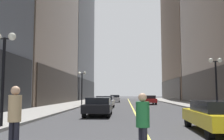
{
  "coord_description": "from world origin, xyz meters",
  "views": [
    {
      "loc": [
        -0.81,
        -3.1,
        1.63
      ],
      "look_at": [
        -2.35,
        25.72,
        4.37
      ],
      "focal_mm": 39.42,
      "sensor_mm": 36.0,
      "label": 1
    }
  ],
  "objects_px": {
    "car_silver": "(105,101)",
    "street_lamp_right_mid": "(216,73)",
    "car_white": "(115,98)",
    "pedestrian_in_green_parka": "(143,121)",
    "car_black": "(98,106)",
    "car_red": "(149,99)",
    "pedestrian_in_tan_trench": "(15,115)",
    "street_lamp_left_far": "(82,81)",
    "street_lamp_left_near": "(4,58)",
    "car_yellow": "(216,115)"
  },
  "relations": [
    {
      "from": "car_white",
      "to": "pedestrian_in_green_parka",
      "type": "distance_m",
      "value": 39.91
    },
    {
      "from": "pedestrian_in_green_parka",
      "to": "car_yellow",
      "type": "bearing_deg",
      "value": 52.36
    },
    {
      "from": "car_white",
      "to": "pedestrian_in_tan_trench",
      "type": "bearing_deg",
      "value": -91.44
    },
    {
      "from": "car_black",
      "to": "car_white",
      "type": "relative_size",
      "value": 0.94
    },
    {
      "from": "street_lamp_left_far",
      "to": "car_black",
      "type": "bearing_deg",
      "value": -75.13
    },
    {
      "from": "car_black",
      "to": "pedestrian_in_tan_trench",
      "type": "xyz_separation_m",
      "value": [
        -0.97,
        -11.43,
        0.35
      ]
    },
    {
      "from": "pedestrian_in_green_parka",
      "to": "car_black",
      "type": "bearing_deg",
      "value": 101.51
    },
    {
      "from": "car_black",
      "to": "pedestrian_in_tan_trench",
      "type": "relative_size",
      "value": 2.28
    },
    {
      "from": "car_silver",
      "to": "street_lamp_left_near",
      "type": "distance_m",
      "value": 17.02
    },
    {
      "from": "car_silver",
      "to": "street_lamp_right_mid",
      "type": "xyz_separation_m",
      "value": [
        9.46,
        -7.58,
        2.54
      ]
    },
    {
      "from": "car_silver",
      "to": "car_white",
      "type": "distance_m",
      "value": 18.6
    },
    {
      "from": "car_silver",
      "to": "street_lamp_right_mid",
      "type": "bearing_deg",
      "value": -38.71
    },
    {
      "from": "pedestrian_in_tan_trench",
      "to": "street_lamp_right_mid",
      "type": "bearing_deg",
      "value": 53.06
    },
    {
      "from": "street_lamp_right_mid",
      "to": "pedestrian_in_tan_trench",
      "type": "bearing_deg",
      "value": -126.94
    },
    {
      "from": "pedestrian_in_green_parka",
      "to": "pedestrian_in_tan_trench",
      "type": "bearing_deg",
      "value": 176.79
    },
    {
      "from": "street_lamp_left_near",
      "to": "car_silver",
      "type": "bearing_deg",
      "value": 78.56
    },
    {
      "from": "car_yellow",
      "to": "pedestrian_in_green_parka",
      "type": "relative_size",
      "value": 2.88
    },
    {
      "from": "pedestrian_in_tan_trench",
      "to": "street_lamp_left_far",
      "type": "xyz_separation_m",
      "value": [
        -2.68,
        25.18,
        2.19
      ]
    },
    {
      "from": "street_lamp_left_far",
      "to": "pedestrian_in_green_parka",
      "type": "bearing_deg",
      "value": -76.65
    },
    {
      "from": "car_silver",
      "to": "street_lamp_left_far",
      "type": "height_order",
      "value": "street_lamp_left_far"
    },
    {
      "from": "car_yellow",
      "to": "street_lamp_left_near",
      "type": "relative_size",
      "value": 1.06
    },
    {
      "from": "car_black",
      "to": "street_lamp_left_far",
      "type": "xyz_separation_m",
      "value": [
        -3.65,
        13.75,
        2.54
      ]
    },
    {
      "from": "car_red",
      "to": "pedestrian_in_tan_trench",
      "type": "relative_size",
      "value": 2.39
    },
    {
      "from": "car_black",
      "to": "pedestrian_in_green_parka",
      "type": "bearing_deg",
      "value": -78.49
    },
    {
      "from": "pedestrian_in_green_parka",
      "to": "street_lamp_right_mid",
      "type": "relative_size",
      "value": 0.37
    },
    {
      "from": "street_lamp_left_far",
      "to": "street_lamp_left_near",
      "type": "bearing_deg",
      "value": -90.0
    },
    {
      "from": "pedestrian_in_tan_trench",
      "to": "car_white",
      "type": "bearing_deg",
      "value": 88.56
    },
    {
      "from": "car_silver",
      "to": "street_lamp_left_far",
      "type": "distance_m",
      "value": 5.89
    },
    {
      "from": "car_black",
      "to": "pedestrian_in_tan_trench",
      "type": "height_order",
      "value": "pedestrian_in_tan_trench"
    },
    {
      "from": "car_red",
      "to": "street_lamp_right_mid",
      "type": "xyz_separation_m",
      "value": [
        3.67,
        -16.63,
        2.54
      ]
    },
    {
      "from": "pedestrian_in_green_parka",
      "to": "street_lamp_left_far",
      "type": "bearing_deg",
      "value": 103.35
    },
    {
      "from": "car_silver",
      "to": "car_white",
      "type": "xyz_separation_m",
      "value": [
        0.33,
        18.6,
        0.0
      ]
    },
    {
      "from": "car_yellow",
      "to": "car_red",
      "type": "bearing_deg",
      "value": 90.52
    },
    {
      "from": "car_white",
      "to": "street_lamp_left_far",
      "type": "bearing_deg",
      "value": -104.24
    },
    {
      "from": "street_lamp_left_near",
      "to": "street_lamp_right_mid",
      "type": "xyz_separation_m",
      "value": [
        12.8,
        8.92,
        0.0
      ]
    },
    {
      "from": "car_black",
      "to": "car_silver",
      "type": "xyz_separation_m",
      "value": [
        -0.31,
        9.62,
        0.0
      ]
    },
    {
      "from": "car_red",
      "to": "car_yellow",
      "type": "bearing_deg",
      "value": -89.48
    },
    {
      "from": "car_yellow",
      "to": "car_white",
      "type": "height_order",
      "value": "same"
    },
    {
      "from": "pedestrian_in_green_parka",
      "to": "car_red",
      "type": "bearing_deg",
      "value": 84.14
    },
    {
      "from": "car_black",
      "to": "car_red",
      "type": "height_order",
      "value": "same"
    },
    {
      "from": "pedestrian_in_green_parka",
      "to": "street_lamp_left_far",
      "type": "relative_size",
      "value": 0.37
    },
    {
      "from": "car_red",
      "to": "car_white",
      "type": "height_order",
      "value": "same"
    },
    {
      "from": "car_yellow",
      "to": "pedestrian_in_green_parka",
      "type": "xyz_separation_m",
      "value": [
        -3.35,
        -4.34,
        0.23
      ]
    },
    {
      "from": "car_yellow",
      "to": "car_white",
      "type": "bearing_deg",
      "value": 99.11
    },
    {
      "from": "car_silver",
      "to": "pedestrian_in_green_parka",
      "type": "relative_size",
      "value": 2.49
    },
    {
      "from": "car_yellow",
      "to": "car_red",
      "type": "height_order",
      "value": "same"
    },
    {
      "from": "car_red",
      "to": "street_lamp_left_far",
      "type": "height_order",
      "value": "street_lamp_left_far"
    },
    {
      "from": "car_white",
      "to": "car_yellow",
      "type": "bearing_deg",
      "value": -80.89
    },
    {
      "from": "pedestrian_in_tan_trench",
      "to": "pedestrian_in_green_parka",
      "type": "bearing_deg",
      "value": -3.21
    },
    {
      "from": "car_yellow",
      "to": "pedestrian_in_tan_trench",
      "type": "height_order",
      "value": "pedestrian_in_tan_trench"
    }
  ]
}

